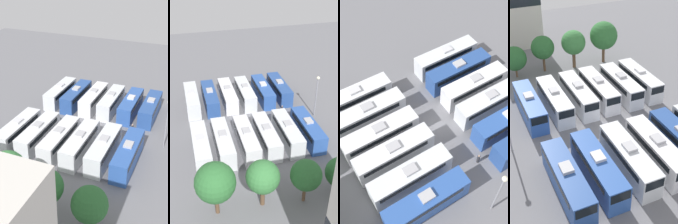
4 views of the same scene
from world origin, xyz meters
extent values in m
plane|color=slate|center=(0.00, 0.00, 0.00)|extent=(112.67, 112.67, 0.00)
cube|color=#284C93|center=(-9.00, -7.81, 1.62)|extent=(2.44, 10.20, 3.24)
cube|color=black|center=(-9.00, -7.55, 2.53)|extent=(2.48, 8.67, 0.71)
cube|color=black|center=(-9.00, -12.90, 2.52)|extent=(2.14, 0.08, 1.13)
cube|color=#B2B2B7|center=(-9.00, -7.81, 3.41)|extent=(1.20, 1.60, 0.35)
cube|color=#2D56A8|center=(-5.40, -7.62, 1.62)|extent=(2.44, 10.20, 3.24)
cube|color=black|center=(-5.40, -7.36, 2.53)|extent=(2.48, 8.67, 0.71)
cube|color=black|center=(-5.40, -12.71, 2.52)|extent=(2.14, 0.08, 1.13)
cube|color=silver|center=(-5.40, -7.62, 3.41)|extent=(1.20, 1.60, 0.35)
cube|color=silver|center=(-1.65, -7.65, 1.62)|extent=(2.44, 10.20, 3.24)
cube|color=black|center=(-1.65, -7.39, 2.53)|extent=(2.48, 8.67, 0.71)
cube|color=black|center=(-1.65, -12.74, 2.52)|extent=(2.14, 0.08, 1.13)
cube|color=#B2B2B7|center=(-1.65, -7.65, 3.41)|extent=(1.20, 1.60, 0.35)
cube|color=white|center=(1.89, -7.76, 1.62)|extent=(2.44, 10.20, 3.24)
cube|color=black|center=(1.89, -7.51, 2.53)|extent=(2.48, 8.67, 0.71)
cube|color=black|center=(1.89, -12.85, 2.52)|extent=(2.14, 0.08, 1.13)
cube|color=#B2B2B7|center=(1.89, -7.76, 3.41)|extent=(1.20, 1.60, 0.35)
cube|color=#284C93|center=(5.47, -7.54, 1.62)|extent=(2.44, 10.20, 3.24)
cube|color=black|center=(5.47, -7.29, 2.53)|extent=(2.48, 8.67, 0.71)
cube|color=black|center=(5.47, -12.64, 2.52)|extent=(2.14, 0.08, 1.13)
cube|color=#B2B2B7|center=(5.47, -7.54, 3.41)|extent=(1.20, 1.60, 0.35)
cube|color=silver|center=(8.98, -7.71, 1.62)|extent=(2.44, 10.20, 3.24)
cube|color=black|center=(8.98, -7.45, 2.53)|extent=(2.48, 8.67, 0.71)
cube|color=black|center=(8.98, -12.80, 2.52)|extent=(2.14, 0.08, 1.13)
cube|color=silver|center=(8.98, -7.71, 3.41)|extent=(1.20, 1.60, 0.35)
cube|color=#2D56A8|center=(-8.93, 7.40, 1.62)|extent=(2.44, 10.20, 3.24)
cube|color=black|center=(-8.93, 7.66, 2.53)|extent=(2.48, 8.67, 0.71)
cube|color=black|center=(-8.93, 2.31, 2.52)|extent=(2.14, 0.08, 1.13)
cube|color=#B2B2B7|center=(-8.93, 7.40, 3.41)|extent=(1.20, 1.60, 0.35)
cube|color=silver|center=(-5.33, 7.32, 1.62)|extent=(2.44, 10.20, 3.24)
cube|color=black|center=(-5.33, 7.58, 2.53)|extent=(2.48, 8.67, 0.71)
cube|color=black|center=(-5.33, 2.23, 2.52)|extent=(2.14, 0.08, 1.13)
cube|color=#B2B2B7|center=(-5.33, 7.32, 3.41)|extent=(1.20, 1.60, 0.35)
cube|color=silver|center=(-1.66, 7.46, 1.62)|extent=(2.44, 10.20, 3.24)
cube|color=black|center=(-1.66, 7.71, 2.53)|extent=(2.48, 8.67, 0.71)
cube|color=black|center=(-1.66, 2.37, 2.52)|extent=(2.14, 0.08, 1.13)
cube|color=#B2B2B7|center=(-1.66, 7.46, 3.41)|extent=(1.20, 1.60, 0.35)
cube|color=silver|center=(1.70, 7.61, 1.62)|extent=(2.44, 10.20, 3.24)
cube|color=black|center=(1.70, 7.87, 2.53)|extent=(2.48, 8.67, 0.71)
cube|color=black|center=(1.70, 2.52, 2.52)|extent=(2.14, 0.08, 1.13)
cube|color=#B2B2B7|center=(1.70, 7.61, 3.41)|extent=(1.20, 1.60, 0.35)
cube|color=silver|center=(5.45, 7.42, 1.62)|extent=(2.44, 10.20, 3.24)
cube|color=black|center=(5.45, 7.68, 2.53)|extent=(2.48, 8.67, 0.71)
cube|color=black|center=(5.45, 2.33, 2.52)|extent=(2.14, 0.08, 1.13)
cube|color=#B2B2B7|center=(5.45, 7.42, 3.41)|extent=(1.20, 1.60, 0.35)
cube|color=silver|center=(8.96, 7.63, 1.62)|extent=(2.44, 10.20, 3.24)
cube|color=black|center=(8.96, 7.89, 2.53)|extent=(2.48, 8.67, 0.71)
cube|color=black|center=(8.96, 2.54, 2.52)|extent=(2.14, 0.08, 1.13)
cube|color=silver|center=(8.96, 7.63, 3.41)|extent=(1.20, 1.60, 0.35)
cylinder|color=#333338|center=(-7.43, -1.27, 0.69)|extent=(0.36, 0.36, 1.38)
sphere|color=tan|center=(-7.43, -1.27, 1.50)|extent=(0.24, 0.24, 0.24)
cylinder|color=gray|center=(-13.00, 1.18, 3.83)|extent=(0.20, 0.20, 7.66)
cylinder|color=brown|center=(-8.06, 20.05, 1.00)|extent=(0.35, 0.35, 2.01)
sphere|color=#28602D|center=(-8.06, 20.05, 3.45)|extent=(4.11, 4.11, 4.11)
cylinder|color=brown|center=(-2.99, 20.33, 1.52)|extent=(0.44, 0.44, 3.03)
sphere|color=#28602D|center=(-2.99, 20.33, 4.45)|extent=(4.06, 4.06, 4.06)
cylinder|color=brown|center=(2.43, 19.58, 1.63)|extent=(0.59, 0.59, 3.25)
sphere|color=#387A3D|center=(2.43, 19.58, 4.76)|extent=(4.30, 4.30, 4.30)
camera|label=1|loc=(-16.80, 43.01, 27.77)|focal=50.00mm
camera|label=2|loc=(10.65, 46.79, 31.61)|focal=50.00mm
camera|label=3|loc=(-19.70, 14.62, 35.38)|focal=50.00mm
camera|label=4|loc=(-15.76, -29.51, 25.56)|focal=50.00mm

